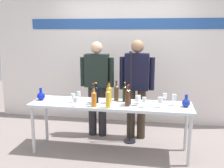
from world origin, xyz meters
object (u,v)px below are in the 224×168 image
at_px(wine_bottle_8, 108,98).
at_px(microphone_stand, 130,113).
at_px(presenter_right, 137,83).
at_px(wine_glass_right_5, 174,98).
at_px(wine_bottle_7, 109,94).
at_px(wine_glass_right_1, 139,98).
at_px(wine_bottle_0, 93,96).
at_px(wine_bottle_4, 129,96).
at_px(wine_glass_right_0, 137,99).
at_px(wine_glass_left_1, 73,96).
at_px(wine_glass_right_4, 165,96).
at_px(decanter_blue_left, 41,96).
at_px(wine_bottle_5, 94,98).
at_px(display_table, 110,107).
at_px(wine_glass_right_3, 160,100).
at_px(wine_glass_left_0, 76,100).
at_px(wine_glass_right_2, 144,100).
at_px(wine_bottle_1, 125,93).
at_px(wine_glass_left_2, 79,94).
at_px(presenter_left, 97,83).
at_px(wine_bottle_2, 96,94).
at_px(wine_bottle_3, 128,97).
at_px(wine_bottle_6, 116,92).
at_px(decanter_blue_right, 186,103).

xyz_separation_m(wine_bottle_8, microphone_stand, (0.25, 0.64, -0.40)).
bearing_deg(presenter_right, wine_glass_right_5, -43.40).
bearing_deg(wine_bottle_7, wine_glass_right_1, 6.34).
bearing_deg(wine_bottle_0, wine_glass_right_1, 12.16).
distance_m(wine_bottle_4, wine_glass_right_0, 0.14).
relative_size(presenter_right, wine_glass_left_1, 12.43).
distance_m(presenter_right, wine_glass_right_4, 0.62).
relative_size(decanter_blue_left, wine_bottle_5, 0.66).
xyz_separation_m(display_table, wine_glass_right_3, (0.73, -0.10, 0.17)).
bearing_deg(wine_glass_left_0, wine_glass_right_2, 6.42).
height_order(wine_bottle_0, wine_glass_left_1, wine_bottle_0).
bearing_deg(wine_bottle_8, wine_bottle_1, 62.60).
distance_m(wine_bottle_4, wine_glass_right_2, 0.27).
height_order(wine_glass_left_2, wine_glass_right_5, wine_glass_right_5).
relative_size(decanter_blue_left, wine_glass_right_0, 1.32).
bearing_deg(wine_bottle_5, wine_bottle_4, 23.79).
distance_m(wine_glass_right_3, microphone_stand, 0.79).
xyz_separation_m(presenter_left, wine_bottle_2, (0.13, -0.61, -0.03)).
height_order(wine_bottle_3, wine_glass_right_1, wine_bottle_3).
xyz_separation_m(wine_bottle_6, wine_glass_left_2, (-0.56, -0.12, -0.02)).
bearing_deg(wine_bottle_4, wine_glass_left_2, 176.94).
xyz_separation_m(display_table, wine_glass_right_2, (0.51, -0.12, 0.17)).
bearing_deg(wine_glass_left_0, wine_glass_left_1, 117.26).
relative_size(decanter_blue_left, wine_glass_right_3, 1.26).
distance_m(wine_bottle_0, wine_glass_left_2, 0.30).
height_order(wine_bottle_5, microphone_stand, microphone_stand).
bearing_deg(wine_glass_right_0, wine_glass_left_0, -168.40).
distance_m(decanter_blue_left, wine_bottle_8, 1.13).
relative_size(presenter_left, wine_bottle_6, 5.36).
relative_size(wine_bottle_3, microphone_stand, 0.20).
bearing_deg(wine_glass_left_1, wine_bottle_6, 18.36).
distance_m(wine_bottle_7, microphone_stand, 0.64).
distance_m(wine_bottle_2, wine_glass_left_0, 0.34).
distance_m(wine_bottle_3, wine_glass_right_1, 0.22).
bearing_deg(presenter_right, wine_bottle_5, -123.46).
bearing_deg(wine_glass_right_4, wine_bottle_8, -151.06).
bearing_deg(wine_bottle_6, presenter_left, 132.33).
bearing_deg(decanter_blue_left, wine_glass_right_5, 1.82).
height_order(presenter_right, wine_bottle_3, presenter_right).
height_order(wine_glass_right_0, wine_glass_right_5, wine_glass_right_5).
bearing_deg(display_table, microphone_stand, 57.86).
xyz_separation_m(wine_bottle_3, wine_bottle_8, (-0.26, -0.14, 0.01)).
bearing_deg(wine_glass_right_0, wine_glass_right_3, -9.29).
relative_size(wine_bottle_2, wine_bottle_8, 0.96).
height_order(decanter_blue_left, wine_glass_right_0, decanter_blue_left).
distance_m(wine_glass_left_1, wine_glass_right_2, 1.07).
relative_size(decanter_blue_right, wine_glass_right_3, 1.18).
height_order(wine_glass_right_0, wine_glass_right_4, wine_glass_right_0).
bearing_deg(wine_bottle_4, decanter_blue_left, -179.62).
xyz_separation_m(wine_bottle_2, wine_glass_left_1, (-0.35, -0.04, -0.04)).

